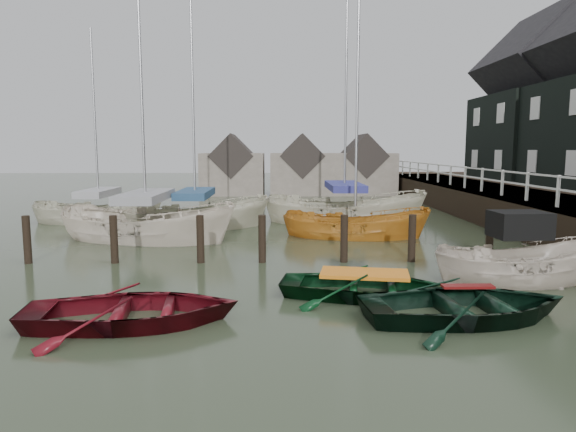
{
  "coord_description": "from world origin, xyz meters",
  "views": [
    {
      "loc": [
        -0.75,
        -11.76,
        3.3
      ],
      "look_at": [
        -0.45,
        2.78,
        1.4
      ],
      "focal_mm": 32.0,
      "sensor_mm": 36.0,
      "label": 1
    }
  ],
  "objects_px": {
    "rowboat_red": "(133,324)",
    "sailboat_b": "(196,227)",
    "sailboat_c": "(355,236)",
    "sailboat_d": "(344,222)",
    "sailboat_e": "(100,221)",
    "rowboat_green": "(364,296)",
    "motorboat": "(520,279)",
    "sailboat_a": "(147,238)",
    "rowboat_dkgreen": "(466,319)"
  },
  "relations": [
    {
      "from": "rowboat_red",
      "to": "sailboat_b",
      "type": "xyz_separation_m",
      "value": [
        -0.68,
        11.89,
        0.06
      ]
    },
    {
      "from": "sailboat_c",
      "to": "sailboat_d",
      "type": "relative_size",
      "value": 0.77
    },
    {
      "from": "sailboat_d",
      "to": "sailboat_e",
      "type": "distance_m",
      "value": 11.13
    },
    {
      "from": "rowboat_green",
      "to": "sailboat_e",
      "type": "xyz_separation_m",
      "value": [
        -10.07,
        12.12,
        0.06
      ]
    },
    {
      "from": "motorboat",
      "to": "sailboat_a",
      "type": "height_order",
      "value": "sailboat_a"
    },
    {
      "from": "sailboat_a",
      "to": "sailboat_d",
      "type": "bearing_deg",
      "value": -44.89
    },
    {
      "from": "sailboat_b",
      "to": "sailboat_d",
      "type": "relative_size",
      "value": 0.84
    },
    {
      "from": "sailboat_a",
      "to": "sailboat_c",
      "type": "relative_size",
      "value": 1.19
    },
    {
      "from": "rowboat_dkgreen",
      "to": "sailboat_c",
      "type": "relative_size",
      "value": 0.42
    },
    {
      "from": "sailboat_a",
      "to": "sailboat_b",
      "type": "bearing_deg",
      "value": -9.29
    },
    {
      "from": "rowboat_red",
      "to": "sailboat_e",
      "type": "bearing_deg",
      "value": 14.24
    },
    {
      "from": "motorboat",
      "to": "sailboat_c",
      "type": "distance_m",
      "value": 7.51
    },
    {
      "from": "sailboat_b",
      "to": "sailboat_c",
      "type": "distance_m",
      "value": 6.75
    },
    {
      "from": "rowboat_green",
      "to": "sailboat_a",
      "type": "relative_size",
      "value": 0.32
    },
    {
      "from": "sailboat_e",
      "to": "sailboat_c",
      "type": "bearing_deg",
      "value": -117.13
    },
    {
      "from": "sailboat_e",
      "to": "sailboat_d",
      "type": "bearing_deg",
      "value": -99.11
    },
    {
      "from": "rowboat_green",
      "to": "rowboat_dkgreen",
      "type": "distance_m",
      "value": 2.35
    },
    {
      "from": "motorboat",
      "to": "sailboat_d",
      "type": "distance_m",
      "value": 10.93
    },
    {
      "from": "rowboat_dkgreen",
      "to": "sailboat_a",
      "type": "distance_m",
      "value": 12.36
    },
    {
      "from": "rowboat_dkgreen",
      "to": "sailboat_a",
      "type": "bearing_deg",
      "value": 37.19
    },
    {
      "from": "sailboat_a",
      "to": "sailboat_c",
      "type": "xyz_separation_m",
      "value": [
        7.73,
        0.53,
        -0.05
      ]
    },
    {
      "from": "rowboat_green",
      "to": "sailboat_d",
      "type": "height_order",
      "value": "sailboat_d"
    },
    {
      "from": "motorboat",
      "to": "sailboat_b",
      "type": "xyz_separation_m",
      "value": [
        -9.44,
        9.09,
        -0.03
      ]
    },
    {
      "from": "sailboat_a",
      "to": "sailboat_b",
      "type": "height_order",
      "value": "sailboat_a"
    },
    {
      "from": "rowboat_green",
      "to": "sailboat_d",
      "type": "bearing_deg",
      "value": 5.09
    },
    {
      "from": "sailboat_b",
      "to": "sailboat_c",
      "type": "height_order",
      "value": "sailboat_b"
    },
    {
      "from": "rowboat_green",
      "to": "rowboat_dkgreen",
      "type": "xyz_separation_m",
      "value": [
        1.74,
        -1.58,
        0.0
      ]
    },
    {
      "from": "sailboat_b",
      "to": "motorboat",
      "type": "bearing_deg",
      "value": -147.32
    },
    {
      "from": "sailboat_d",
      "to": "sailboat_e",
      "type": "bearing_deg",
      "value": 96.06
    },
    {
      "from": "sailboat_b",
      "to": "sailboat_d",
      "type": "height_order",
      "value": "sailboat_d"
    },
    {
      "from": "rowboat_green",
      "to": "sailboat_e",
      "type": "bearing_deg",
      "value": 49.97
    },
    {
      "from": "rowboat_red",
      "to": "sailboat_d",
      "type": "height_order",
      "value": "sailboat_d"
    },
    {
      "from": "rowboat_dkgreen",
      "to": "sailboat_b",
      "type": "xyz_separation_m",
      "value": [
        -7.13,
        11.75,
        0.06
      ]
    },
    {
      "from": "sailboat_b",
      "to": "sailboat_c",
      "type": "xyz_separation_m",
      "value": [
        6.37,
        -2.23,
        -0.05
      ]
    },
    {
      "from": "sailboat_a",
      "to": "sailboat_e",
      "type": "distance_m",
      "value": 5.78
    },
    {
      "from": "sailboat_a",
      "to": "rowboat_green",
      "type": "bearing_deg",
      "value": -120.84
    },
    {
      "from": "rowboat_red",
      "to": "sailboat_e",
      "type": "xyz_separation_m",
      "value": [
        -5.37,
        13.84,
        0.06
      ]
    },
    {
      "from": "rowboat_green",
      "to": "sailboat_a",
      "type": "bearing_deg",
      "value": 52.57
    },
    {
      "from": "rowboat_red",
      "to": "sailboat_b",
      "type": "relative_size",
      "value": 0.37
    },
    {
      "from": "rowboat_green",
      "to": "sailboat_c",
      "type": "xyz_separation_m",
      "value": [
        0.99,
        7.93,
        0.02
      ]
    },
    {
      "from": "rowboat_red",
      "to": "sailboat_a",
      "type": "xyz_separation_m",
      "value": [
        -2.04,
        9.12,
        0.06
      ]
    },
    {
      "from": "rowboat_red",
      "to": "motorboat",
      "type": "relative_size",
      "value": 0.9
    },
    {
      "from": "motorboat",
      "to": "sailboat_e",
      "type": "distance_m",
      "value": 17.93
    },
    {
      "from": "sailboat_a",
      "to": "sailboat_e",
      "type": "bearing_deg",
      "value": 52.06
    },
    {
      "from": "rowboat_dkgreen",
      "to": "motorboat",
      "type": "height_order",
      "value": "motorboat"
    },
    {
      "from": "sailboat_b",
      "to": "sailboat_d",
      "type": "bearing_deg",
      "value": -90.92
    },
    {
      "from": "motorboat",
      "to": "sailboat_d",
      "type": "relative_size",
      "value": 0.35
    },
    {
      "from": "sailboat_d",
      "to": "rowboat_red",
      "type": "bearing_deg",
      "value": 165.45
    },
    {
      "from": "sailboat_c",
      "to": "sailboat_d",
      "type": "distance_m",
      "value": 3.66
    },
    {
      "from": "sailboat_a",
      "to": "sailboat_e",
      "type": "height_order",
      "value": "sailboat_a"
    }
  ]
}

